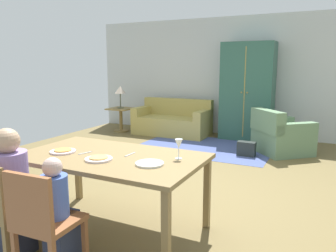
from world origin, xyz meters
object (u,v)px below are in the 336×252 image
Objects in this scene: plate_near_child at (99,159)px; armoire at (247,92)px; couch at (173,121)px; side_table at (121,116)px; plate_near_man at (63,151)px; handbag at (246,149)px; armchair at (280,136)px; dining_table at (111,162)px; person_child at (58,217)px; wine_glass at (179,145)px; table_lamp at (120,91)px; person_man at (15,196)px; dining_chair_child at (42,219)px; plate_near_woman at (150,164)px.

plate_near_child is 0.12× the size of armoire.
side_table is (-1.29, -0.26, 0.07)m from couch.
handbag is at bearing 72.83° from plate_near_man.
plate_near_child is at bearing -99.30° from handbag.
armchair is 3.85m from side_table.
side_table is at bearing -170.44° from armoire.
dining_table is 1.01× the size of couch.
wine_glass is at bearing 54.25° from person_child.
table_lamp is at bearing -170.44° from armoire.
dining_chair_child is at bearing -19.57° from person_man.
armchair is (1.57, 4.47, -0.19)m from person_man.
wine_glass reaches higher than plate_near_child.
couch is 0.83× the size of armoire.
armchair reaches higher than dining_table.
table_lamp is at bearing 114.70° from person_man.
dining_chair_child is (-0.63, -1.06, -0.40)m from wine_glass.
plate_near_child is 0.62m from person_child.
plate_near_man is 1.34× the size of wine_glass.
wine_glass is 3.21m from handbag.
dining_chair_child reaches higher than side_table.
person_man is 0.49m from person_child.
plate_near_woman is 4.97m from couch.
wine_glass is at bearing -84.84° from armoire.
armchair is (1.08, 4.64, -0.17)m from dining_chair_child.
dining_table is 0.51m from plate_near_man.
person_man is at bearing -148.34° from plate_near_woman.
couch reaches higher than plate_near_child.
person_man is (-0.00, -0.58, -0.26)m from plate_near_man.
plate_near_child is 5.18m from side_table.
plate_near_man reaches higher than handbag.
dining_table is at bearing -71.98° from couch.
armoire is (0.71, 4.82, 0.28)m from plate_near_man.
side_table is at bearing -168.71° from couch.
wine_glass reaches higher than couch.
dining_chair_child is 0.41× the size of armoire.
plate_near_woman is 0.78× the size of handbag.
wine_glass is at bearing -64.00° from couch.
wine_glass is at bearing 38.06° from person_man.
plate_near_man is at bearing -98.43° from armoire.
wine_glass is 1.30m from dining_chair_child.
person_man reaches higher than dining_chair_child.
wine_glass is at bearing 61.77° from plate_near_woman.
plate_near_child is 1.00× the size of plate_near_woman.
person_man is (-0.49, -0.52, -0.26)m from plate_near_child.
plate_near_woman is at bearing -118.23° from wine_glass.
wine_glass is 0.58× the size of handbag.
side_table is at bearing 164.80° from handbag.
wine_glass is 1.48m from person_man.
armoire is at bearing 9.56° from side_table.
person_child is at bearing 91.72° from dining_chair_child.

